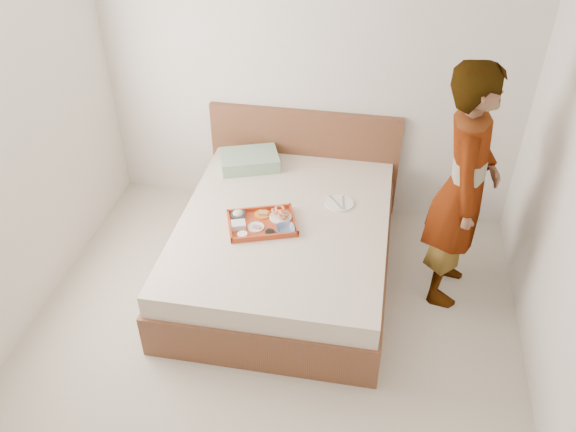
# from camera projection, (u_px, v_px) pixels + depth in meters

# --- Properties ---
(ground) EXTENTS (3.50, 4.00, 0.01)m
(ground) POSITION_uv_depth(u_px,v_px,m) (261.00, 372.00, 3.97)
(ground) COLOR beige
(ground) RESTS_ON ground
(wall_back) EXTENTS (3.50, 0.01, 2.60)m
(wall_back) POSITION_uv_depth(u_px,v_px,m) (310.00, 70.00, 4.76)
(wall_back) COLOR silver
(wall_back) RESTS_ON ground
(bed) EXTENTS (1.65, 2.00, 0.53)m
(bed) POSITION_uv_depth(u_px,v_px,m) (284.00, 247.00, 4.60)
(bed) COLOR brown
(bed) RESTS_ON ground
(headboard) EXTENTS (1.65, 0.06, 0.95)m
(headboard) POSITION_uv_depth(u_px,v_px,m) (304.00, 159.00, 5.24)
(headboard) COLOR brown
(headboard) RESTS_ON ground
(pillow) EXTENTS (0.56, 0.47, 0.12)m
(pillow) POSITION_uv_depth(u_px,v_px,m) (249.00, 160.00, 5.01)
(pillow) COLOR #88B289
(pillow) RESTS_ON bed
(tray) EXTENTS (0.59, 0.50, 0.04)m
(tray) POSITION_uv_depth(u_px,v_px,m) (262.00, 223.00, 4.38)
(tray) COLOR #AC381E
(tray) RESTS_ON bed
(prawn_plate) EXTENTS (0.22, 0.22, 0.01)m
(prawn_plate) POSITION_uv_depth(u_px,v_px,m) (281.00, 217.00, 4.44)
(prawn_plate) COLOR white
(prawn_plate) RESTS_ON tray
(navy_bowl_big) EXTENTS (0.18, 0.18, 0.03)m
(navy_bowl_big) POSITION_uv_depth(u_px,v_px,m) (285.00, 229.00, 4.30)
(navy_bowl_big) COLOR navy
(navy_bowl_big) RESTS_ON tray
(sauce_dish) EXTENTS (0.09, 0.09, 0.03)m
(sauce_dish) POSITION_uv_depth(u_px,v_px,m) (270.00, 233.00, 4.28)
(sauce_dish) COLOR black
(sauce_dish) RESTS_ON tray
(meat_plate) EXTENTS (0.16, 0.16, 0.01)m
(meat_plate) POSITION_uv_depth(u_px,v_px,m) (256.00, 227.00, 4.34)
(meat_plate) COLOR white
(meat_plate) RESTS_ON tray
(bread_plate) EXTENTS (0.15, 0.15, 0.01)m
(bread_plate) POSITION_uv_depth(u_px,v_px,m) (262.00, 214.00, 4.47)
(bread_plate) COLOR orange
(bread_plate) RESTS_ON tray
(salad_bowl) EXTENTS (0.14, 0.14, 0.03)m
(salad_bowl) POSITION_uv_depth(u_px,v_px,m) (238.00, 215.00, 4.44)
(salad_bowl) COLOR navy
(salad_bowl) RESTS_ON tray
(plastic_tub) EXTENTS (0.13, 0.12, 0.04)m
(plastic_tub) POSITION_uv_depth(u_px,v_px,m) (238.00, 225.00, 4.34)
(plastic_tub) COLOR silver
(plastic_tub) RESTS_ON tray
(cheese_round) EXTENTS (0.09, 0.09, 0.03)m
(cheese_round) POSITION_uv_depth(u_px,v_px,m) (242.00, 235.00, 4.26)
(cheese_round) COLOR white
(cheese_round) RESTS_ON tray
(dinner_plate) EXTENTS (0.28, 0.28, 0.01)m
(dinner_plate) POSITION_uv_depth(u_px,v_px,m) (339.00, 203.00, 4.60)
(dinner_plate) COLOR white
(dinner_plate) RESTS_ON bed
(person) EXTENTS (0.53, 0.73, 1.85)m
(person) POSITION_uv_depth(u_px,v_px,m) (463.00, 188.00, 4.08)
(person) COLOR silver
(person) RESTS_ON ground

